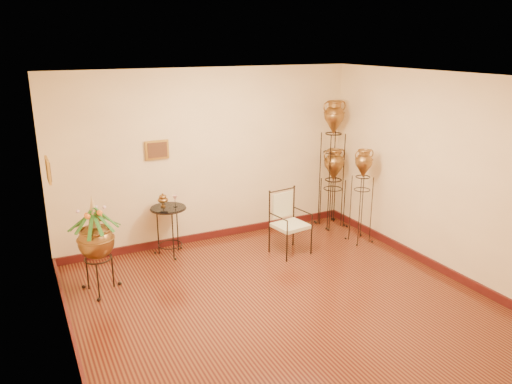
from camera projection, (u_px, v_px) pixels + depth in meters
name	position (u px, v px, depth m)	size (l,w,h in m)	color
ground	(284.00, 305.00, 6.27)	(5.00, 5.00, 0.00)	brown
room_shell	(286.00, 172.00, 5.76)	(5.02, 5.02, 2.81)	#FEDFA4
amphora_tall	(332.00, 163.00, 8.69)	(0.48, 0.48, 2.24)	black
amphora_mid	(362.00, 195.00, 8.05)	(0.45, 0.45, 1.56)	black
amphora_short	(333.00, 188.00, 8.76)	(0.55, 0.55, 1.42)	black
planter_urn	(96.00, 238.00, 6.40)	(0.74, 0.74, 1.37)	black
armchair	(291.00, 223.00, 7.66)	(0.63, 0.60, 0.99)	black
side_table	(169.00, 230.00, 7.65)	(0.57, 0.57, 0.97)	black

